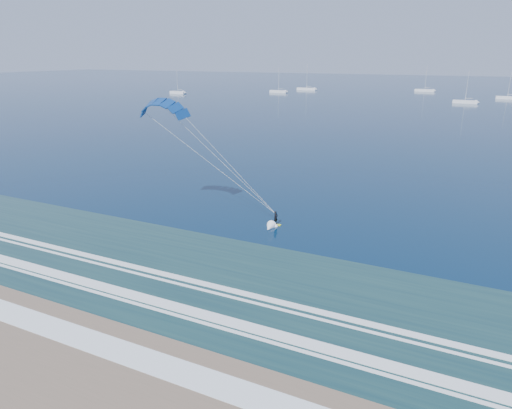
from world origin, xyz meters
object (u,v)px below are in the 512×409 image
Objects in this scene: sailboat_0 at (178,92)px; sailboat_8 at (307,89)px; kitesurfer_rig at (216,157)px; sailboat_1 at (279,91)px; sailboat_3 at (465,102)px; sailboat_2 at (425,90)px; sailboat_7 at (507,98)px.

sailboat_0 is 0.80× the size of sailboat_8.
kitesurfer_rig reaches higher than sailboat_1.
sailboat_8 is (-79.86, 40.61, 0.01)m from sailboat_3.
kitesurfer_rig reaches higher than sailboat_3.
sailboat_1 is at bearing 168.70° from sailboat_3.
sailboat_0 is (-108.95, 147.41, -6.76)m from kitesurfer_rig.
sailboat_3 is (21.39, -57.39, -0.00)m from sailboat_2.
sailboat_2 is at bearing 32.02° from sailboat_0.
sailboat_7 is 0.80× the size of sailboat_8.
sailboat_8 is at bearing 74.62° from sailboat_1.
sailboat_8 is (6.43, 23.36, 0.01)m from sailboat_1.
sailboat_3 is (86.29, -17.25, 0.00)m from sailboat_1.
sailboat_2 reaches higher than sailboat_0.
sailboat_8 is at bearing 172.22° from sailboat_7.
sailboat_8 is at bearing -163.99° from sailboat_2.
sailboat_0 is 0.90× the size of sailboat_3.
sailboat_3 is at bearing -119.44° from sailboat_7.
sailboat_1 is (42.05, 26.73, 0.01)m from sailboat_0.
sailboat_2 reaches higher than sailboat_7.
sailboat_8 reaches higher than sailboat_0.
sailboat_8 reaches higher than sailboat_3.
sailboat_0 is 69.71m from sailboat_8.
sailboat_0 is at bearing -147.55° from sailboat_1.
kitesurfer_rig is 158.24m from sailboat_3.
sailboat_3 is at bearing 82.96° from kitesurfer_rig.
sailboat_0 is 148.59m from sailboat_7.
sailboat_8 reaches higher than sailboat_7.
sailboat_2 is (-2.01, 214.29, -6.74)m from kitesurfer_rig.
sailboat_3 is 89.59m from sailboat_8.
sailboat_1 is 0.98× the size of sailboat_3.
sailboat_8 is at bearing 45.94° from sailboat_0.
sailboat_2 is (106.95, 66.87, 0.01)m from sailboat_0.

